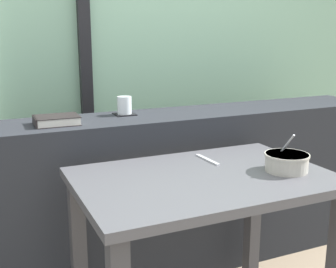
# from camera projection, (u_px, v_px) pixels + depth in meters

# --- Properties ---
(outdoor_backdrop) EXTENTS (4.80, 0.08, 2.80)m
(outdoor_backdrop) POSITION_uv_depth(u_px,v_px,m) (97.00, 7.00, 2.62)
(outdoor_backdrop) COLOR #84B293
(outdoor_backdrop) RESTS_ON ground
(window_divider_post) EXTENTS (0.07, 0.05, 2.60)m
(window_divider_post) POSITION_uv_depth(u_px,v_px,m) (84.00, 24.00, 2.54)
(window_divider_post) COLOR black
(window_divider_post) RESTS_ON ground
(dark_console_ledge) EXTENTS (2.80, 0.37, 0.85)m
(dark_console_ledge) POSITION_uv_depth(u_px,v_px,m) (140.00, 197.00, 2.23)
(dark_console_ledge) COLOR #23262B
(dark_console_ledge) RESTS_ON ground
(breakfast_table) EXTENTS (0.98, 0.65, 0.72)m
(breakfast_table) POSITION_uv_depth(u_px,v_px,m) (203.00, 206.00, 1.69)
(breakfast_table) COLOR #414145
(breakfast_table) RESTS_ON ground
(coaster_square) EXTENTS (0.10, 0.10, 0.00)m
(coaster_square) POSITION_uv_depth(u_px,v_px,m) (125.00, 114.00, 2.17)
(coaster_square) COLOR black
(coaster_square) RESTS_ON dark_console_ledge
(juice_glass) EXTENTS (0.07, 0.07, 0.09)m
(juice_glass) POSITION_uv_depth(u_px,v_px,m) (124.00, 106.00, 2.16)
(juice_glass) COLOR white
(juice_glass) RESTS_ON coaster_square
(closed_book) EXTENTS (0.20, 0.15, 0.04)m
(closed_book) POSITION_uv_depth(u_px,v_px,m) (56.00, 120.00, 1.94)
(closed_book) COLOR black
(closed_book) RESTS_ON dark_console_ledge
(soup_bowl) EXTENTS (0.18, 0.18, 0.16)m
(soup_bowl) POSITION_uv_depth(u_px,v_px,m) (287.00, 162.00, 1.70)
(soup_bowl) COLOR #BCB7A8
(soup_bowl) RESTS_ON breakfast_table
(fork_utensil) EXTENTS (0.02, 0.17, 0.01)m
(fork_utensil) POSITION_uv_depth(u_px,v_px,m) (207.00, 160.00, 1.85)
(fork_utensil) COLOR silver
(fork_utensil) RESTS_ON breakfast_table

